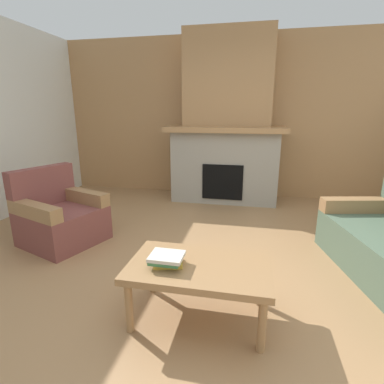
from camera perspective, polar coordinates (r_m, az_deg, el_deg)
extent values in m
plane|color=#9E754C|center=(2.78, 0.58, -16.50)|extent=(9.00, 9.00, 0.00)
cube|color=#A87A4C|center=(5.34, 7.09, 13.98)|extent=(6.00, 0.12, 2.70)
cube|color=gray|center=(5.01, 6.39, 4.99)|extent=(1.70, 0.70, 1.15)
cube|color=black|center=(4.73, 5.93, 1.97)|extent=(0.64, 0.08, 0.56)
cube|color=#A87A4C|center=(4.89, 6.55, 12.00)|extent=(1.90, 0.82, 0.08)
cube|color=#A87A4C|center=(5.05, 7.01, 20.89)|extent=(1.40, 0.50, 1.47)
cube|color=#997047|center=(3.73, 29.74, -2.19)|extent=(0.85, 0.34, 0.15)
cube|color=brown|center=(3.71, -23.57, -5.98)|extent=(0.97, 0.97, 0.40)
cube|color=brown|center=(3.84, -26.93, 0.98)|extent=(0.39, 0.76, 0.45)
cube|color=#997047|center=(3.47, -28.19, -3.16)|extent=(0.76, 0.39, 0.15)
cube|color=#997047|center=(3.80, -20.24, -0.77)|extent=(0.76, 0.39, 0.15)
cube|color=#997047|center=(2.15, 1.43, -14.36)|extent=(1.00, 0.60, 0.05)
cylinder|color=#997047|center=(2.19, -12.09, -20.86)|extent=(0.06, 0.06, 0.38)
cylinder|color=#997047|center=(2.05, 13.37, -23.78)|extent=(0.06, 0.06, 0.38)
cylinder|color=#997047|center=(2.56, -7.67, -14.81)|extent=(0.06, 0.06, 0.38)
cylinder|color=#997047|center=(2.44, 13.14, -16.70)|extent=(0.06, 0.06, 0.38)
cube|color=gold|center=(2.13, -4.60, -13.39)|extent=(0.23, 0.19, 0.03)
cube|color=#3D7F4C|center=(2.11, -5.09, -12.83)|extent=(0.21, 0.18, 0.03)
cube|color=beige|center=(2.09, -4.89, -12.26)|extent=(0.23, 0.19, 0.03)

